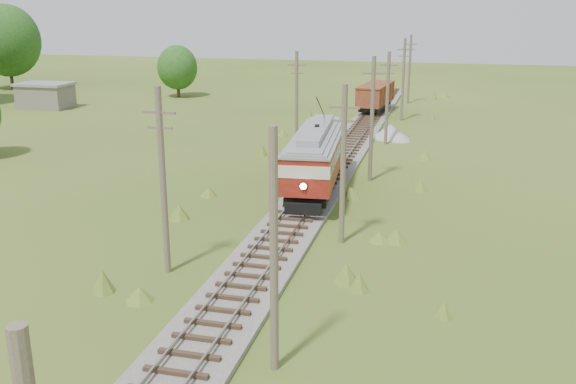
# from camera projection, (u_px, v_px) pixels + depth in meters

# --- Properties ---
(railbed_main) EXTENTS (3.60, 96.00, 0.57)m
(railbed_main) POSITION_uv_depth(u_px,v_px,m) (334.00, 166.00, 50.57)
(railbed_main) COLOR #605B54
(railbed_main) RESTS_ON ground
(streetcar) EXTENTS (4.24, 13.47, 6.11)m
(streetcar) POSITION_uv_depth(u_px,v_px,m) (317.00, 153.00, 43.42)
(streetcar) COLOR black
(streetcar) RESTS_ON ground
(gondola) EXTENTS (3.70, 8.88, 2.87)m
(gondola) POSITION_uv_depth(u_px,v_px,m) (376.00, 95.00, 75.14)
(gondola) COLOR black
(gondola) RESTS_ON ground
(gravel_pile) EXTENTS (3.76, 3.99, 1.37)m
(gravel_pile) POSITION_uv_depth(u_px,v_px,m) (392.00, 132.00, 61.48)
(gravel_pile) COLOR gray
(gravel_pile) RESTS_ON ground
(utility_pole_r_1) EXTENTS (0.30, 0.30, 8.80)m
(utility_pole_r_1) POSITION_uv_depth(u_px,v_px,m) (274.00, 254.00, 21.69)
(utility_pole_r_1) COLOR brown
(utility_pole_r_1) RESTS_ON ground
(utility_pole_r_2) EXTENTS (1.60, 0.30, 8.60)m
(utility_pole_r_2) POSITION_uv_depth(u_px,v_px,m) (343.00, 164.00, 33.72)
(utility_pole_r_2) COLOR brown
(utility_pole_r_2) RESTS_ON ground
(utility_pole_r_3) EXTENTS (1.60, 0.30, 9.00)m
(utility_pole_r_3) POSITION_uv_depth(u_px,v_px,m) (372.00, 118.00, 45.77)
(utility_pole_r_3) COLOR brown
(utility_pole_r_3) RESTS_ON ground
(utility_pole_r_4) EXTENTS (1.60, 0.30, 8.40)m
(utility_pole_r_4) POSITION_uv_depth(u_px,v_px,m) (387.00, 97.00, 57.98)
(utility_pole_r_4) COLOR brown
(utility_pole_r_4) RESTS_ON ground
(utility_pole_r_5) EXTENTS (1.60, 0.30, 8.90)m
(utility_pole_r_5) POSITION_uv_depth(u_px,v_px,m) (403.00, 79.00, 69.90)
(utility_pole_r_5) COLOR brown
(utility_pole_r_5) RESTS_ON ground
(utility_pole_r_6) EXTENTS (1.60, 0.30, 8.70)m
(utility_pole_r_6) POSITION_uv_depth(u_px,v_px,m) (410.00, 68.00, 82.06)
(utility_pole_r_6) COLOR brown
(utility_pole_r_6) RESTS_ON ground
(utility_pole_l_a) EXTENTS (1.60, 0.30, 9.00)m
(utility_pole_l_a) POSITION_uv_depth(u_px,v_px,m) (163.00, 180.00, 29.85)
(utility_pole_l_a) COLOR brown
(utility_pole_l_a) RESTS_ON ground
(utility_pole_l_b) EXTENTS (1.60, 0.30, 8.60)m
(utility_pole_l_b) POSITION_uv_depth(u_px,v_px,m) (297.00, 100.00, 56.00)
(utility_pole_l_b) COLOR brown
(utility_pole_l_b) RESTS_ON ground
(tree_left_5) EXTENTS (9.66, 9.66, 12.44)m
(tree_left_5) POSITION_uv_depth(u_px,v_px,m) (7.00, 41.00, 95.25)
(tree_left_5) COLOR #38281C
(tree_left_5) RESTS_ON ground
(tree_mid_a) EXTENTS (5.46, 5.46, 7.03)m
(tree_mid_a) POSITION_uv_depth(u_px,v_px,m) (177.00, 68.00, 87.68)
(tree_mid_a) COLOR #38281C
(tree_mid_a) RESTS_ON ground
(shed) EXTENTS (6.40, 4.40, 3.10)m
(shed) POSITION_uv_depth(u_px,v_px,m) (45.00, 95.00, 79.11)
(shed) COLOR slate
(shed) RESTS_ON ground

